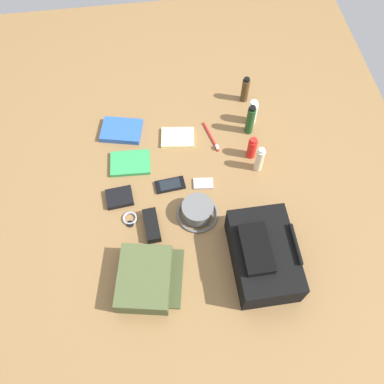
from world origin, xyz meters
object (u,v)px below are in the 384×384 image
Objects in this scene: wallet at (120,197)px; notepad at (178,138)px; travel_guidebook at (130,163)px; backpack at (263,255)px; sunglasses_case at (152,225)px; wristwatch at (130,219)px; toothbrush at (212,138)px; lotion_bottle at (259,160)px; toothpaste_tube at (252,112)px; sunscreen_spray at (252,148)px; toiletry_pouch at (146,279)px; paperback_novel at (122,131)px; shampoo_bottle at (250,120)px; bucket_hat at (198,211)px; cologne_bottle at (245,90)px; cell_phone at (170,185)px; media_player at (203,183)px.

wallet is 0.73× the size of notepad.
wallet is (0.17, -0.06, 0.00)m from travel_guidebook.
backpack is 0.46m from sunglasses_case.
toothbrush is at bearing 132.41° from wristwatch.
toothpaste_tube is at bearing 174.81° from lotion_bottle.
sunscreen_spray is 0.79× the size of notepad.
toiletry_pouch is 1.35× the size of paperback_novel.
toothpaste_tube reaches higher than travel_guidebook.
bucket_hat is at bearing -36.61° from shampoo_bottle.
wallet reaches higher than travel_guidebook.
paperback_novel is 1.20× the size of toothbrush.
toiletry_pouch is 0.28m from wristwatch.
toothpaste_tube is at bearing 105.94° from notepad.
cologne_bottle is 0.83m from wristwatch.
sunglasses_case reaches higher than paperback_novel.
wallet is at bearing -145.13° from sunglasses_case.
notepad is (-0.25, 0.06, 0.00)m from cell_phone.
toiletry_pouch is 1.54× the size of travel_guidebook.
shampoo_bottle reaches higher than cell_phone.
paperback_novel is 0.46m from wristwatch.
toiletry_pouch is at bearing -87.26° from backpack.
backpack reaches higher than sunscreen_spray.
toothpaste_tube is 1.02× the size of cell_phone.
paperback_novel is at bearing -98.39° from notepad.
toiletry_pouch reaches higher than media_player.
toothpaste_tube is 0.42m from media_player.
media_player is at bearing -41.28° from toothpaste_tube.
wristwatch is (0.39, -0.58, -0.07)m from shampoo_bottle.
sunscreen_spray reaches higher than bucket_hat.
media_player is (-0.40, 0.28, -0.04)m from toiletry_pouch.
lotion_bottle is at bearing -5.19° from toothpaste_tube.
backpack reaches higher than toothbrush.
bucket_hat is 0.97× the size of travel_guidebook.
toiletry_pouch is at bearing -44.28° from sunscreen_spray.
sunscreen_spray is at bearing 98.27° from wallet.
media_player is (0.12, -0.23, -0.05)m from sunscreen_spray.
backpack reaches higher than wristwatch.
sunglasses_case is at bearing -38.82° from cologne_bottle.
cell_phone is at bearing -43.05° from cologne_bottle.
toothpaste_tube is 1.90× the size of wristwatch.
sunglasses_case reaches higher than wristwatch.
lotion_bottle is 1.98× the size of wristwatch.
backpack reaches higher than cologne_bottle.
cologne_bottle is 1.07× the size of cell_phone.
bucket_hat is 0.40m from toothbrush.
lotion_bottle reaches higher than media_player.
cologne_bottle is 0.14m from toothpaste_tube.
toothpaste_tube is 0.81× the size of shampoo_bottle.
wallet is (0.28, -0.61, -0.07)m from shampoo_bottle.
notepad is at bearing -97.87° from toothbrush.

